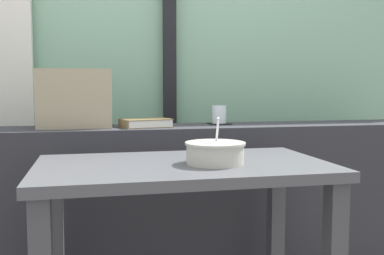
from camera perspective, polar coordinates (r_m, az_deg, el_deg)
outdoor_backdrop at (r=2.67m, az=-5.66°, el=14.42°), size 4.80×0.08×2.80m
window_divider_post at (r=2.61m, az=-2.87°, el=12.45°), size 0.07×0.05×2.60m
dark_console_ledge at (r=2.16m, az=-3.57°, el=-10.32°), size 2.80×0.32×0.79m
breakfast_table at (r=1.58m, az=-1.14°, el=-9.24°), size 1.00×0.57×0.71m
coaster_square at (r=2.20m, az=3.45°, el=0.49°), size 0.10×0.10×0.00m
juice_glass at (r=2.19m, az=3.46°, el=1.62°), size 0.07×0.07×0.09m
closed_book at (r=2.04m, az=-5.91°, el=0.57°), size 0.24×0.18×0.04m
throw_pillow at (r=2.06m, az=-14.61°, el=3.57°), size 0.33×0.15×0.26m
soup_bowl at (r=1.53m, az=2.96°, el=-3.27°), size 0.21×0.21×0.16m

